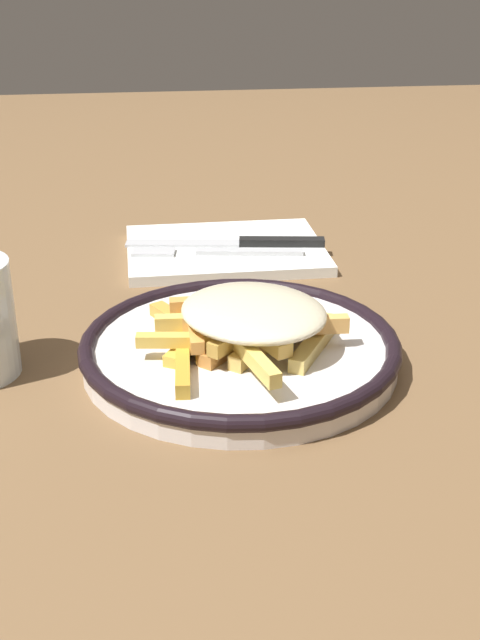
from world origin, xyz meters
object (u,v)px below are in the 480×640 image
Objects in this scene: plate at (240,349)px; napkin at (225,250)px; fries_heap at (246,321)px; knife at (243,243)px; fork at (216,252)px.

napkin is (0.25, -0.02, -0.01)m from plate.
fries_heap is 0.25m from knife.
fries_heap reaches higher than plate.
napkin is (0.25, -0.01, -0.03)m from fries_heap.
knife is (0.02, -0.03, 0.00)m from fork.
plate is 0.25m from napkin.
fork is at bearing 127.46° from knife.
fork is (0.23, 0.00, -0.03)m from fries_heap.
napkin is at bearing -2.70° from fries_heap.
fries_heap is 0.81× the size of knife.
knife is at bearing -8.08° from plate.
fries_heap is 0.82× the size of napkin.
fries_heap is at bearing -129.83° from plate.
knife is at bearing -98.13° from napkin.
knife reaches higher than napkin.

